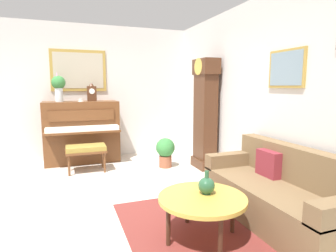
# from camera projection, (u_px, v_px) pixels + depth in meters

# --- Properties ---
(ground_plane) EXTENTS (6.40, 6.00, 0.10)m
(ground_plane) POSITION_uv_depth(u_px,v_px,m) (95.00, 208.00, 3.66)
(ground_plane) COLOR beige
(wall_left) EXTENTS (0.13, 4.90, 2.80)m
(wall_left) POSITION_uv_depth(u_px,v_px,m) (80.00, 92.00, 5.87)
(wall_left) COLOR silver
(wall_left) RESTS_ON ground_plane
(wall_back) EXTENTS (5.30, 0.13, 2.80)m
(wall_back) POSITION_uv_depth(u_px,v_px,m) (253.00, 95.00, 4.26)
(wall_back) COLOR silver
(wall_back) RESTS_ON ground_plane
(area_rug) EXTENTS (2.10, 1.50, 0.01)m
(area_rug) POSITION_uv_depth(u_px,v_px,m) (201.00, 234.00, 2.91)
(area_rug) COLOR maroon
(area_rug) RESTS_ON ground_plane
(piano) EXTENTS (0.87, 1.44, 1.23)m
(piano) POSITION_uv_depth(u_px,v_px,m) (82.00, 132.00, 5.63)
(piano) COLOR brown
(piano) RESTS_ON ground_plane
(piano_bench) EXTENTS (0.42, 0.70, 0.48)m
(piano_bench) POSITION_uv_depth(u_px,v_px,m) (86.00, 150.00, 4.98)
(piano_bench) COLOR brown
(piano_bench) RESTS_ON ground_plane
(grandfather_clock) EXTENTS (0.52, 0.34, 2.03)m
(grandfather_clock) POSITION_uv_depth(u_px,v_px,m) (205.00, 117.00, 5.18)
(grandfather_clock) COLOR #4C2B19
(grandfather_clock) RESTS_ON ground_plane
(couch) EXTENTS (1.90, 0.80, 0.84)m
(couch) POSITION_uv_depth(u_px,v_px,m) (279.00, 194.00, 3.19)
(couch) COLOR brown
(couch) RESTS_ON ground_plane
(coffee_table) EXTENTS (0.88, 0.88, 0.45)m
(coffee_table) POSITION_uv_depth(u_px,v_px,m) (202.00, 199.00, 2.77)
(coffee_table) COLOR gold
(coffee_table) RESTS_ON ground_plane
(mantel_clock) EXTENTS (0.13, 0.18, 0.38)m
(mantel_clock) POSITION_uv_depth(u_px,v_px,m) (92.00, 93.00, 5.59)
(mantel_clock) COLOR #4C2B19
(mantel_clock) RESTS_ON piano
(flower_vase) EXTENTS (0.26, 0.26, 0.58)m
(flower_vase) POSITION_uv_depth(u_px,v_px,m) (58.00, 85.00, 5.36)
(flower_vase) COLOR silver
(flower_vase) RESTS_ON piano
(teacup) EXTENTS (0.12, 0.12, 0.06)m
(teacup) POSITION_uv_depth(u_px,v_px,m) (81.00, 100.00, 5.44)
(teacup) COLOR white
(teacup) RESTS_ON piano
(green_jug) EXTENTS (0.17, 0.17, 0.24)m
(green_jug) POSITION_uv_depth(u_px,v_px,m) (206.00, 185.00, 2.82)
(green_jug) COLOR #234C33
(green_jug) RESTS_ON coffee_table
(potted_plant) EXTENTS (0.36, 0.36, 0.56)m
(potted_plant) POSITION_uv_depth(u_px,v_px,m) (165.00, 150.00, 5.29)
(potted_plant) COLOR #935138
(potted_plant) RESTS_ON ground_plane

